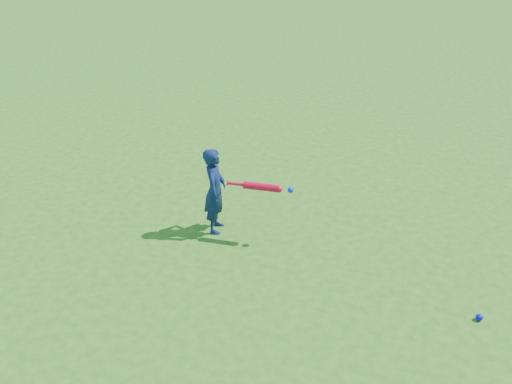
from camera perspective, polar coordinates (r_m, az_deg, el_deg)
ground at (r=7.25m, az=1.16°, el=-2.55°), size 80.00×80.00×0.00m
child at (r=6.76m, az=-4.12°, el=0.13°), size 0.36×0.45×1.07m
ground_ball_blue at (r=6.05m, az=21.43°, el=-11.58°), size 0.07×0.07×0.07m
bat_swing at (r=6.50m, az=0.81°, el=0.49°), size 0.78×0.19×0.09m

